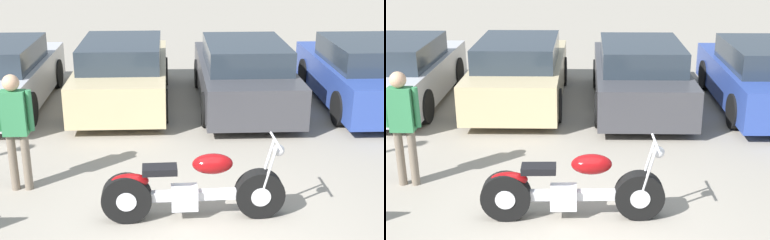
# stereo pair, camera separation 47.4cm
# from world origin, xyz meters

# --- Properties ---
(ground_plane) EXTENTS (60.00, 60.00, 0.00)m
(ground_plane) POSITION_xyz_m (0.00, 0.00, 0.00)
(ground_plane) COLOR gray
(motorcycle) EXTENTS (2.37, 0.62, 1.06)m
(motorcycle) POSITION_xyz_m (-0.09, 0.48, 0.41)
(motorcycle) COLOR black
(motorcycle) RESTS_ON ground_plane
(parked_car_silver) EXTENTS (1.90, 4.34, 1.41)m
(parked_car_silver) POSITION_xyz_m (-3.87, 5.36, 0.67)
(parked_car_silver) COLOR #BCBCC1
(parked_car_silver) RESTS_ON ground_plane
(parked_car_champagne) EXTENTS (1.90, 4.34, 1.41)m
(parked_car_champagne) POSITION_xyz_m (-1.33, 5.47, 0.67)
(parked_car_champagne) COLOR #C6B284
(parked_car_champagne) RESTS_ON ground_plane
(parked_car_dark_grey) EXTENTS (1.90, 4.34, 1.41)m
(parked_car_dark_grey) POSITION_xyz_m (1.21, 5.22, 0.67)
(parked_car_dark_grey) COLOR #3D3D42
(parked_car_dark_grey) RESTS_ON ground_plane
(parked_car_blue) EXTENTS (1.90, 4.34, 1.41)m
(parked_car_blue) POSITION_xyz_m (3.76, 5.17, 0.67)
(parked_car_blue) COLOR #2D479E
(parked_car_blue) RESTS_ON ground_plane
(person_standing) EXTENTS (0.52, 0.23, 1.72)m
(person_standing) POSITION_xyz_m (-2.51, 1.42, 1.02)
(person_standing) COLOR #726656
(person_standing) RESTS_ON ground_plane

